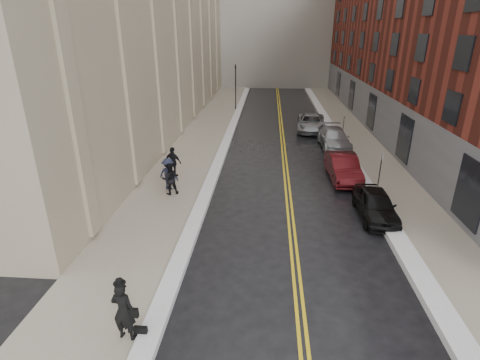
% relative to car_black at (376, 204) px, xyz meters
% --- Properties ---
extents(ground, '(160.00, 160.00, 0.00)m').
position_rel_car_black_xyz_m(ground, '(-6.72, -4.13, -0.71)').
color(ground, black).
rests_on(ground, ground).
extents(sidewalk_left, '(4.00, 64.00, 0.15)m').
position_rel_car_black_xyz_m(sidewalk_left, '(-11.22, 11.87, -0.64)').
color(sidewalk_left, gray).
rests_on(sidewalk_left, ground).
extents(sidewalk_right, '(3.00, 64.00, 0.15)m').
position_rel_car_black_xyz_m(sidewalk_right, '(2.28, 11.87, -0.64)').
color(sidewalk_right, gray).
rests_on(sidewalk_right, ground).
extents(lane_stripe_a, '(0.12, 64.00, 0.01)m').
position_rel_car_black_xyz_m(lane_stripe_a, '(-4.34, 11.87, -0.71)').
color(lane_stripe_a, gold).
rests_on(lane_stripe_a, ground).
extents(lane_stripe_b, '(0.12, 64.00, 0.01)m').
position_rel_car_black_xyz_m(lane_stripe_b, '(-4.10, 11.87, -0.71)').
color(lane_stripe_b, gold).
rests_on(lane_stripe_b, ground).
extents(snow_ridge_left, '(0.70, 60.80, 0.26)m').
position_rel_car_black_xyz_m(snow_ridge_left, '(-8.92, 11.87, -0.58)').
color(snow_ridge_left, white).
rests_on(snow_ridge_left, ground).
extents(snow_ridge_right, '(0.85, 60.80, 0.30)m').
position_rel_car_black_xyz_m(snow_ridge_right, '(0.43, 11.87, -0.56)').
color(snow_ridge_right, white).
rests_on(snow_ridge_right, ground).
extents(building_right, '(14.00, 50.00, 18.00)m').
position_rel_car_black_xyz_m(building_right, '(10.78, 18.87, 8.29)').
color(building_right, maroon).
rests_on(building_right, ground).
extents(traffic_signal, '(0.18, 0.15, 5.20)m').
position_rel_car_black_xyz_m(traffic_signal, '(-9.32, 25.87, 2.37)').
color(traffic_signal, black).
rests_on(traffic_signal, ground).
extents(parking_sign_near, '(0.06, 0.35, 2.23)m').
position_rel_car_black_xyz_m(parking_sign_near, '(1.18, 3.87, 0.64)').
color(parking_sign_near, black).
rests_on(parking_sign_near, ground).
extents(parking_sign_far, '(0.06, 0.35, 2.23)m').
position_rel_car_black_xyz_m(parking_sign_far, '(1.18, 15.87, 0.64)').
color(parking_sign_far, black).
rests_on(parking_sign_far, ground).
extents(car_black, '(1.72, 4.19, 1.42)m').
position_rel_car_black_xyz_m(car_black, '(0.00, 0.00, 0.00)').
color(car_black, black).
rests_on(car_black, ground).
extents(car_maroon, '(1.81, 4.81, 1.57)m').
position_rel_car_black_xyz_m(car_maroon, '(-0.71, 5.17, 0.07)').
color(car_maroon, '#450C0F').
rests_on(car_maroon, ground).
extents(car_silver_near, '(2.27, 5.29, 1.52)m').
position_rel_car_black_xyz_m(car_silver_near, '(-0.20, 12.03, 0.05)').
color(car_silver_near, '#97999E').
rests_on(car_silver_near, ground).
extents(car_silver_far, '(2.96, 5.64, 1.52)m').
position_rel_car_black_xyz_m(car_silver_far, '(-1.52, 17.28, 0.05)').
color(car_silver_far, gray).
rests_on(car_silver_far, ground).
extents(pedestrian_main, '(0.79, 0.58, 2.00)m').
position_rel_car_black_xyz_m(pedestrian_main, '(-9.60, -8.88, 0.44)').
color(pedestrian_main, black).
rests_on(pedestrian_main, sidewalk_left).
extents(pedestrian_a, '(1.10, 1.00, 1.84)m').
position_rel_car_black_xyz_m(pedestrian_a, '(-10.91, 1.74, 0.36)').
color(pedestrian_a, black).
rests_on(pedestrian_a, sidewalk_left).
extents(pedestrian_b, '(1.39, 1.08, 1.89)m').
position_rel_car_black_xyz_m(pedestrian_b, '(-11.16, 2.40, 0.39)').
color(pedestrian_b, '#1B1E31').
rests_on(pedestrian_b, sidewalk_left).
extents(pedestrian_c, '(1.23, 0.82, 1.94)m').
position_rel_car_black_xyz_m(pedestrian_c, '(-11.37, 4.37, 0.41)').
color(pedestrian_c, black).
rests_on(pedestrian_c, sidewalk_left).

